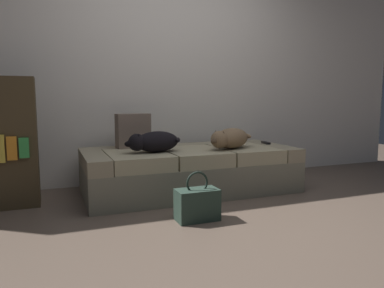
% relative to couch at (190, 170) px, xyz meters
% --- Properties ---
extents(ground_plane, '(10.00, 10.00, 0.00)m').
position_rel_couch_xyz_m(ground_plane, '(0.00, -1.10, -0.21)').
color(ground_plane, brown).
extents(back_wall, '(6.40, 0.10, 2.80)m').
position_rel_couch_xyz_m(back_wall, '(0.00, 0.65, 1.19)').
color(back_wall, silver).
rests_on(back_wall, ground).
extents(couch, '(2.06, 0.93, 0.43)m').
position_rel_couch_xyz_m(couch, '(0.00, 0.00, 0.00)').
color(couch, slate).
rests_on(couch, ground).
extents(dog_dark, '(0.56, 0.30, 0.19)m').
position_rel_couch_xyz_m(dog_dark, '(-0.40, -0.12, 0.31)').
color(dog_dark, black).
rests_on(dog_dark, couch).
extents(dog_tan, '(0.56, 0.43, 0.20)m').
position_rel_couch_xyz_m(dog_tan, '(0.35, -0.16, 0.32)').
color(dog_tan, '#806346').
rests_on(dog_tan, couch).
extents(tv_remote, '(0.07, 0.15, 0.02)m').
position_rel_couch_xyz_m(tv_remote, '(0.90, 0.05, 0.23)').
color(tv_remote, black).
rests_on(tv_remote, couch).
extents(throw_pillow, '(0.35, 0.17, 0.34)m').
position_rel_couch_xyz_m(throw_pillow, '(-0.51, 0.27, 0.39)').
color(throw_pillow, '#735F53').
rests_on(throw_pillow, couch).
extents(handbag, '(0.32, 0.18, 0.38)m').
position_rel_couch_xyz_m(handbag, '(-0.27, -0.84, -0.09)').
color(handbag, '#293B31').
rests_on(handbag, ground).
extents(bookshelf, '(0.56, 0.30, 1.10)m').
position_rel_couch_xyz_m(bookshelf, '(-1.67, 0.08, 0.34)').
color(bookshelf, '#433621').
rests_on(bookshelf, ground).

